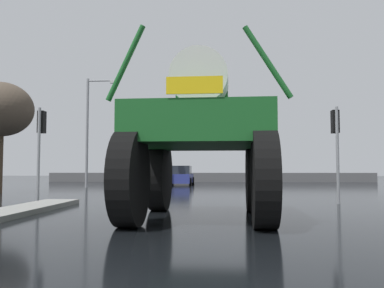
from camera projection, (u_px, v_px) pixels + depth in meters
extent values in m
plane|color=black|center=(208.00, 194.00, 21.11)|extent=(120.00, 120.00, 0.00)
cylinder|color=black|center=(159.00, 176.00, 12.53)|extent=(0.59, 2.09, 2.07)
cylinder|color=black|center=(255.00, 176.00, 12.26)|extent=(0.59, 2.09, 2.07)
cylinder|color=black|center=(130.00, 178.00, 8.89)|extent=(0.59, 2.09, 2.07)
cylinder|color=black|center=(264.00, 179.00, 8.62)|extent=(0.59, 2.09, 2.07)
cube|color=#195B23|center=(202.00, 129.00, 10.65)|extent=(3.56, 4.52, 0.90)
cube|color=#154E1E|center=(203.00, 96.00, 11.16)|extent=(1.38, 1.48, 1.02)
cylinder|color=silver|center=(200.00, 81.00, 10.08)|extent=(1.42, 1.45, 1.36)
cylinder|color=#195B23|center=(126.00, 63.00, 8.92)|extent=(0.86, 0.16, 1.66)
cylinder|color=#195B23|center=(268.00, 62.00, 8.63)|extent=(1.04, 0.17, 1.58)
cube|color=yellow|center=(194.00, 85.00, 8.49)|extent=(1.17, 0.09, 0.36)
cube|color=navy|center=(181.00, 178.00, 32.69)|extent=(1.81, 4.15, 0.70)
cube|color=#23282D|center=(181.00, 170.00, 32.58)|extent=(1.62, 2.14, 0.64)
cylinder|color=black|center=(172.00, 181.00, 34.08)|extent=(0.20, 0.60, 0.60)
cylinder|color=black|center=(193.00, 181.00, 33.95)|extent=(0.20, 0.60, 0.60)
cylinder|color=black|center=(168.00, 182.00, 31.39)|extent=(0.20, 0.60, 0.60)
cylinder|color=black|center=(190.00, 182.00, 31.26)|extent=(0.20, 0.60, 0.60)
cylinder|color=gray|center=(39.00, 155.00, 15.42)|extent=(0.11, 0.11, 3.54)
cube|color=black|center=(42.00, 122.00, 15.72)|extent=(0.24, 0.32, 0.84)
sphere|color=#390503|center=(44.00, 116.00, 15.92)|extent=(0.17, 0.17, 0.17)
sphere|color=#3C2403|center=(44.00, 123.00, 15.91)|extent=(0.17, 0.17, 0.17)
sphere|color=green|center=(44.00, 130.00, 15.89)|extent=(0.17, 0.17, 0.17)
cylinder|color=gray|center=(338.00, 155.00, 14.88)|extent=(0.11, 0.11, 3.49)
cube|color=black|center=(335.00, 122.00, 15.17)|extent=(0.24, 0.32, 0.84)
sphere|color=#390503|center=(333.00, 115.00, 15.38)|extent=(0.17, 0.17, 0.17)
sphere|color=#3C2403|center=(334.00, 122.00, 15.36)|extent=(0.17, 0.17, 0.17)
sphere|color=green|center=(334.00, 130.00, 15.35)|extent=(0.17, 0.17, 0.17)
cylinder|color=gray|center=(169.00, 161.00, 30.46)|extent=(0.11, 0.11, 3.73)
cube|color=black|center=(169.00, 143.00, 30.76)|extent=(0.24, 0.32, 0.84)
sphere|color=#390503|center=(169.00, 139.00, 30.97)|extent=(0.17, 0.17, 0.17)
sphere|color=#3C2403|center=(169.00, 143.00, 30.95)|extent=(0.17, 0.17, 0.17)
sphere|color=green|center=(169.00, 146.00, 30.93)|extent=(0.17, 0.17, 0.17)
cylinder|color=gray|center=(87.00, 133.00, 28.25)|extent=(0.18, 0.18, 7.45)
cylinder|color=gray|center=(101.00, 81.00, 28.43)|extent=(1.81, 0.10, 0.10)
cube|color=silver|center=(114.00, 82.00, 28.38)|extent=(0.50, 0.24, 0.16)
ellipsoid|color=brown|center=(1.00, 109.00, 21.63)|extent=(3.33, 3.33, 2.83)
cube|color=#59595B|center=(210.00, 177.00, 40.90)|extent=(32.28, 0.24, 0.90)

